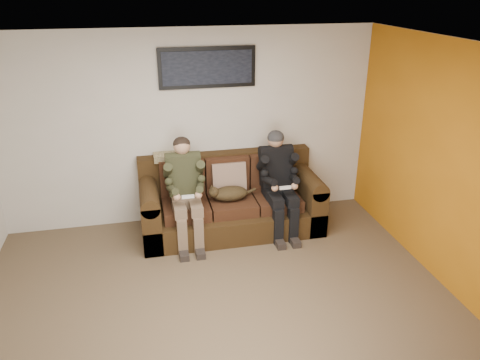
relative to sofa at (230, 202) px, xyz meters
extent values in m
plane|color=brown|center=(-0.45, -1.83, -0.37)|extent=(5.00, 5.00, 0.00)
plane|color=silver|center=(-0.45, -1.83, 2.23)|extent=(5.00, 5.00, 0.00)
plane|color=beige|center=(-0.45, 0.42, 0.93)|extent=(5.00, 0.00, 5.00)
plane|color=beige|center=(2.05, -1.83, 0.93)|extent=(0.00, 4.50, 4.50)
plane|color=#B66A12|center=(2.04, -1.83, 0.93)|extent=(0.00, 4.50, 4.50)
cube|color=#34220F|center=(0.00, -0.08, -0.20)|extent=(2.36, 1.02, 0.32)
cube|color=#34220F|center=(0.00, 0.32, 0.28)|extent=(2.36, 0.21, 0.64)
cube|color=#34220F|center=(-1.06, -0.08, -0.04)|extent=(0.24, 1.02, 0.64)
cube|color=#34220F|center=(1.06, -0.08, -0.04)|extent=(0.24, 1.02, 0.64)
cylinder|color=#34220F|center=(-1.06, -0.08, 0.28)|extent=(0.24, 1.02, 0.24)
cylinder|color=#34220F|center=(1.06, -0.08, 0.28)|extent=(0.24, 1.02, 0.24)
cube|color=#3A1F11|center=(-0.61, -0.14, 0.03)|extent=(0.59, 0.64, 0.15)
cube|color=#3A1F11|center=(-0.61, 0.17, 0.34)|extent=(0.59, 0.15, 0.47)
cube|color=#3A1F11|center=(0.00, -0.14, 0.03)|extent=(0.59, 0.64, 0.15)
cube|color=#3A1F11|center=(0.00, 0.17, 0.34)|extent=(0.59, 0.15, 0.47)
cube|color=#3A1F11|center=(0.61, -0.14, 0.03)|extent=(0.59, 0.64, 0.15)
cube|color=#3A1F11|center=(0.61, 0.17, 0.34)|extent=(0.59, 0.15, 0.47)
cube|color=#876B59|center=(0.00, 0.04, 0.32)|extent=(0.45, 0.22, 0.45)
cube|color=#B9B188|center=(-0.72, 0.30, 0.60)|extent=(0.48, 0.24, 0.09)
cube|color=brown|center=(-0.61, -0.17, 0.18)|extent=(0.36, 0.30, 0.14)
cube|color=#2F311D|center=(-0.61, -0.07, 0.48)|extent=(0.40, 0.30, 0.53)
cylinder|color=#2F311D|center=(-0.61, -0.05, 0.69)|extent=(0.44, 0.18, 0.18)
sphere|color=tan|center=(-0.61, -0.03, 0.85)|extent=(0.21, 0.21, 0.21)
cube|color=brown|center=(-0.71, -0.37, 0.17)|extent=(0.15, 0.42, 0.13)
cube|color=brown|center=(-0.51, -0.37, 0.17)|extent=(0.15, 0.42, 0.13)
cube|color=brown|center=(-0.71, -0.57, -0.13)|extent=(0.12, 0.13, 0.47)
cube|color=brown|center=(-0.51, -0.57, -0.13)|extent=(0.12, 0.13, 0.47)
cube|color=black|center=(-0.71, -0.65, -0.33)|extent=(0.11, 0.26, 0.08)
cube|color=black|center=(-0.51, -0.65, -0.33)|extent=(0.11, 0.26, 0.08)
cylinder|color=#2F311D|center=(-0.81, -0.14, 0.58)|extent=(0.11, 0.30, 0.28)
cylinder|color=#2F311D|center=(-0.41, -0.14, 0.58)|extent=(0.11, 0.30, 0.28)
cylinder|color=#2F311D|center=(-0.78, -0.36, 0.42)|extent=(0.14, 0.32, 0.15)
cylinder|color=#2F311D|center=(-0.44, -0.36, 0.42)|extent=(0.14, 0.32, 0.15)
sphere|color=tan|center=(-0.74, -0.48, 0.37)|extent=(0.09, 0.09, 0.09)
sphere|color=tan|center=(-0.48, -0.48, 0.37)|extent=(0.09, 0.09, 0.09)
cube|color=white|center=(-0.61, -0.50, 0.37)|extent=(0.15, 0.04, 0.03)
ellipsoid|color=black|center=(-0.61, -0.02, 0.88)|extent=(0.22, 0.22, 0.17)
cube|color=black|center=(0.61, -0.17, 0.18)|extent=(0.36, 0.30, 0.14)
cube|color=black|center=(0.61, -0.07, 0.48)|extent=(0.40, 0.30, 0.53)
cylinder|color=black|center=(0.61, -0.05, 0.69)|extent=(0.44, 0.18, 0.18)
sphere|color=#A5785C|center=(0.61, -0.03, 0.85)|extent=(0.21, 0.21, 0.21)
cube|color=black|center=(0.51, -0.37, 0.17)|extent=(0.15, 0.42, 0.13)
cube|color=black|center=(0.71, -0.37, 0.17)|extent=(0.15, 0.42, 0.13)
cube|color=black|center=(0.51, -0.57, -0.13)|extent=(0.12, 0.13, 0.47)
cube|color=black|center=(0.71, -0.57, -0.13)|extent=(0.12, 0.13, 0.47)
cube|color=black|center=(0.51, -0.65, -0.33)|extent=(0.11, 0.26, 0.08)
cube|color=black|center=(0.71, -0.65, -0.33)|extent=(0.11, 0.26, 0.08)
cylinder|color=black|center=(0.41, -0.14, 0.58)|extent=(0.11, 0.30, 0.28)
cylinder|color=black|center=(0.81, -0.14, 0.58)|extent=(0.11, 0.30, 0.28)
cylinder|color=black|center=(0.44, -0.36, 0.42)|extent=(0.14, 0.32, 0.15)
cylinder|color=black|center=(0.78, -0.36, 0.42)|extent=(0.14, 0.32, 0.15)
sphere|color=#A5785C|center=(0.48, -0.48, 0.37)|extent=(0.09, 0.09, 0.09)
sphere|color=#A5785C|center=(0.74, -0.48, 0.37)|extent=(0.09, 0.09, 0.09)
cube|color=white|center=(0.61, -0.50, 0.37)|extent=(0.15, 0.04, 0.03)
ellipsoid|color=black|center=(0.61, -0.03, 0.88)|extent=(0.22, 0.22, 0.19)
ellipsoid|color=#43331A|center=(-0.03, -0.17, 0.20)|extent=(0.47, 0.26, 0.19)
sphere|color=#43331A|center=(-0.25, -0.20, 0.26)|extent=(0.14, 0.14, 0.14)
cone|color=#43331A|center=(-0.27, -0.24, 0.33)|extent=(0.04, 0.04, 0.04)
cone|color=#43331A|center=(-0.27, -0.17, 0.33)|extent=(0.04, 0.04, 0.04)
cylinder|color=#43331A|center=(0.21, -0.12, 0.17)|extent=(0.26, 0.13, 0.08)
cube|color=black|center=(-0.20, 0.39, 1.73)|extent=(1.25, 0.04, 0.52)
cube|color=black|center=(-0.20, 0.36, 1.73)|extent=(1.15, 0.01, 0.42)
camera|label=1|loc=(-1.10, -5.58, 2.76)|focal=35.00mm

